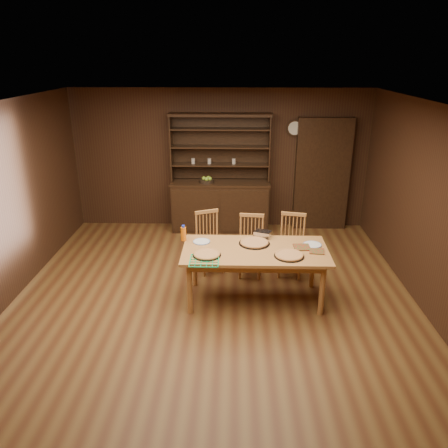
{
  "coord_description": "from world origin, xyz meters",
  "views": [
    {
      "loc": [
        0.27,
        -5.07,
        3.14
      ],
      "look_at": [
        0.13,
        0.4,
        1.01
      ],
      "focal_mm": 35.0,
      "sensor_mm": 36.0,
      "label": 1
    }
  ],
  "objects_px": {
    "china_hutch": "(220,199)",
    "chair_center": "(251,243)",
    "dining_table": "(255,255)",
    "chair_left": "(209,240)",
    "juice_bottle": "(184,233)",
    "chair_right": "(292,243)"
  },
  "relations": [
    {
      "from": "chair_center",
      "to": "chair_right",
      "type": "height_order",
      "value": "chair_right"
    },
    {
      "from": "china_hutch",
      "to": "chair_center",
      "type": "relative_size",
      "value": 2.32
    },
    {
      "from": "chair_center",
      "to": "chair_right",
      "type": "relative_size",
      "value": 0.98
    },
    {
      "from": "china_hutch",
      "to": "dining_table",
      "type": "bearing_deg",
      "value": -78.01
    },
    {
      "from": "china_hutch",
      "to": "juice_bottle",
      "type": "height_order",
      "value": "china_hutch"
    },
    {
      "from": "china_hutch",
      "to": "dining_table",
      "type": "xyz_separation_m",
      "value": [
        0.55,
        -2.59,
        0.07
      ]
    },
    {
      "from": "chair_right",
      "to": "juice_bottle",
      "type": "bearing_deg",
      "value": -149.92
    },
    {
      "from": "dining_table",
      "to": "chair_right",
      "type": "relative_size",
      "value": 2.0
    },
    {
      "from": "dining_table",
      "to": "chair_left",
      "type": "distance_m",
      "value": 1.12
    },
    {
      "from": "juice_bottle",
      "to": "dining_table",
      "type": "bearing_deg",
      "value": -15.71
    },
    {
      "from": "chair_left",
      "to": "chair_center",
      "type": "xyz_separation_m",
      "value": [
        0.64,
        -0.12,
        -0.01
      ]
    },
    {
      "from": "china_hutch",
      "to": "chair_right",
      "type": "bearing_deg",
      "value": -57.75
    },
    {
      "from": "chair_right",
      "to": "juice_bottle",
      "type": "distance_m",
      "value": 1.68
    },
    {
      "from": "chair_right",
      "to": "dining_table",
      "type": "bearing_deg",
      "value": -114.73
    },
    {
      "from": "dining_table",
      "to": "chair_center",
      "type": "relative_size",
      "value": 2.04
    },
    {
      "from": "china_hutch",
      "to": "juice_bottle",
      "type": "xyz_separation_m",
      "value": [
        -0.43,
        -2.31,
        0.26
      ]
    },
    {
      "from": "dining_table",
      "to": "juice_bottle",
      "type": "distance_m",
      "value": 1.03
    },
    {
      "from": "dining_table",
      "to": "juice_bottle",
      "type": "height_order",
      "value": "juice_bottle"
    },
    {
      "from": "china_hutch",
      "to": "dining_table",
      "type": "height_order",
      "value": "china_hutch"
    },
    {
      "from": "dining_table",
      "to": "chair_left",
      "type": "bearing_deg",
      "value": 126.98
    },
    {
      "from": "china_hutch",
      "to": "chair_center",
      "type": "distance_m",
      "value": 1.9
    },
    {
      "from": "chair_right",
      "to": "china_hutch",
      "type": "bearing_deg",
      "value": 134.1
    }
  ]
}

